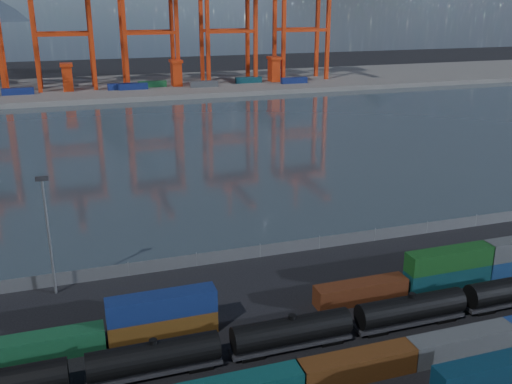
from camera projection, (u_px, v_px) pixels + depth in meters
name	position (u px, v px, depth m)	size (l,w,h in m)	color
ground	(341.00, 360.00, 63.03)	(700.00, 700.00, 0.00)	black
harbor_water	(171.00, 143.00, 157.40)	(700.00, 700.00, 0.00)	#2C383F
far_quay	(128.00, 87.00, 251.45)	(700.00, 70.00, 2.00)	#514F4C
container_row_north	(312.00, 295.00, 72.58)	(129.46, 2.60, 5.54)	#101351
tanker_string	(225.00, 344.00, 62.03)	(91.86, 3.09, 4.42)	black
waterfront_fence	(260.00, 251.00, 87.87)	(160.12, 0.12, 2.20)	#595B5E
yard_light_mast	(48.00, 230.00, 74.47)	(1.60, 0.40, 16.60)	slate
quay_containers	(104.00, 87.00, 234.37)	(172.58, 10.99, 2.60)	navy
straddle_carriers	(123.00, 74.00, 239.52)	(140.00, 7.00, 11.10)	red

